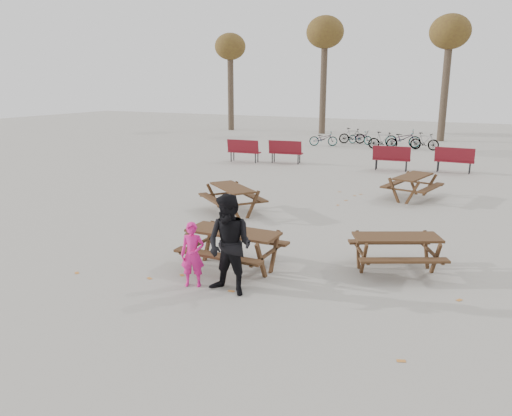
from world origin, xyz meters
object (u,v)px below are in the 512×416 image
at_px(soda_bottle, 228,228).
at_px(picnic_table_east, 396,253).
at_px(child, 193,255).
at_px(picnic_table_far, 412,187).
at_px(picnic_table_north, 232,200).
at_px(main_picnic_table, 233,240).
at_px(food_tray, 232,233).
at_px(adult, 230,245).

xyz_separation_m(soda_bottle, picnic_table_east, (2.94, 1.40, -0.50)).
height_order(child, picnic_table_far, child).
bearing_deg(picnic_table_north, soda_bottle, -24.44).
xyz_separation_m(child, picnic_table_far, (2.35, 8.76, -0.22)).
xyz_separation_m(main_picnic_table, child, (-0.23, -1.07, 0.00)).
relative_size(food_tray, picnic_table_north, 0.10).
bearing_deg(soda_bottle, child, -100.12).
distance_m(soda_bottle, picnic_table_east, 3.29).
distance_m(food_tray, picnic_table_far, 8.14).
relative_size(picnic_table_east, picnic_table_far, 0.94).
bearing_deg(child, main_picnic_table, 55.28).
bearing_deg(food_tray, picnic_table_north, 118.98).
height_order(main_picnic_table, soda_bottle, soda_bottle).
distance_m(food_tray, child, 0.96).
distance_m(picnic_table_north, picnic_table_far, 5.77).
height_order(adult, picnic_table_north, adult).
bearing_deg(main_picnic_table, picnic_table_east, 24.33).
xyz_separation_m(soda_bottle, picnic_table_far, (2.18, 7.80, -0.47)).
distance_m(soda_bottle, adult, 1.12).
bearing_deg(adult, picnic_table_east, 49.60).
xyz_separation_m(food_tray, picnic_table_north, (-2.18, 3.93, -0.42)).
bearing_deg(picnic_table_north, adult, -23.75).
bearing_deg(child, picnic_table_north, 88.84).
xyz_separation_m(picnic_table_north, picnic_table_far, (4.22, 3.94, 0.00)).
distance_m(main_picnic_table, food_tray, 0.28).
height_order(food_tray, child, child).
distance_m(main_picnic_table, picnic_table_east, 3.16).
bearing_deg(soda_bottle, picnic_table_east, 25.49).
bearing_deg(picnic_table_far, soda_bottle, 176.16).
xyz_separation_m(food_tray, adult, (0.44, -0.88, 0.08)).
height_order(child, adult, adult).
distance_m(adult, picnic_table_far, 8.91).
relative_size(food_tray, adult, 0.10).
xyz_separation_m(adult, picnic_table_east, (2.35, 2.36, -0.53)).
height_order(child, picnic_table_north, child).
relative_size(adult, picnic_table_far, 1.01).
bearing_deg(picnic_table_far, food_tray, 177.25).
bearing_deg(adult, picnic_table_far, 84.23).
height_order(adult, picnic_table_far, adult).
height_order(food_tray, picnic_table_north, food_tray).
height_order(food_tray, soda_bottle, soda_bottle).
distance_m(picnic_table_east, picnic_table_far, 6.44).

